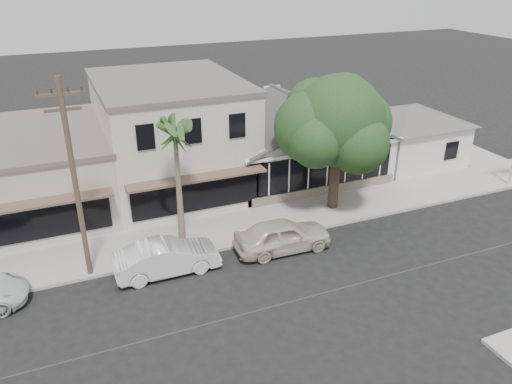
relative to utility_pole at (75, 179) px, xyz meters
name	(u,v)px	position (x,y,z in m)	size (l,w,h in m)	color
ground	(322,294)	(9.00, -5.20, -4.79)	(140.00, 140.00, 0.00)	black
sidewalk_north	(109,253)	(1.00, 1.55, -4.71)	(90.00, 3.50, 0.15)	#9E9991
corner_shop	(297,135)	(14.00, 7.27, -2.17)	(10.40, 8.60, 5.10)	white
side_cottage	(407,140)	(22.20, 6.30, -3.29)	(6.00, 6.00, 3.00)	white
row_building_near	(171,137)	(6.00, 8.30, -1.54)	(8.00, 10.00, 6.50)	beige
row_building_midnear	(13,176)	(-3.00, 8.30, -2.69)	(10.00, 10.00, 4.20)	#B1AB9E
utility_pole	(75,179)	(0.00, 0.00, 0.00)	(1.80, 0.24, 9.00)	brown
car_0	(283,235)	(8.96, -1.31, -3.98)	(1.91, 4.75, 1.62)	beige
car_1	(167,257)	(3.30, -1.06, -4.01)	(1.64, 4.72, 1.55)	white
shade_tree	(335,123)	(13.46, 1.85, 0.28)	(6.94, 6.28, 7.70)	#443229
palm_east	(175,132)	(4.57, 1.07, 1.08)	(2.68, 2.68, 6.90)	#726651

